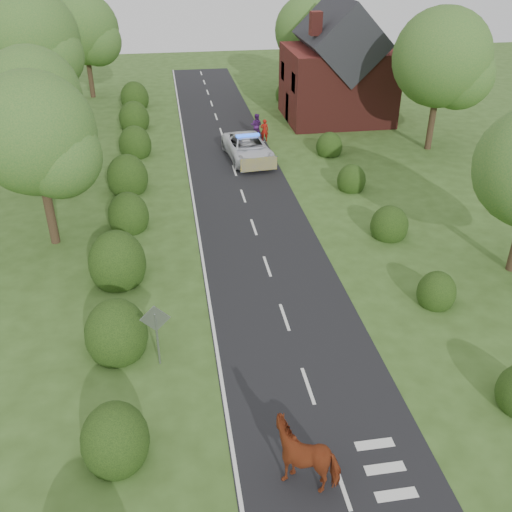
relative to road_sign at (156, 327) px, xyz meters
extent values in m
plane|color=#36531E|center=(5.00, -2.00, -1.65)|extent=(120.00, 120.00, 0.00)
cube|color=black|center=(5.00, 13.00, -1.64)|extent=(6.00, 70.00, 0.02)
cube|color=white|center=(5.00, -6.00, -1.63)|extent=(0.12, 1.80, 0.01)
cube|color=white|center=(5.00, -2.00, -1.63)|extent=(0.12, 1.80, 0.01)
cube|color=white|center=(5.00, 2.00, -1.63)|extent=(0.12, 1.80, 0.01)
cube|color=white|center=(5.00, 6.00, -1.63)|extent=(0.12, 1.80, 0.01)
cube|color=white|center=(5.00, 10.00, -1.63)|extent=(0.12, 1.80, 0.01)
cube|color=white|center=(5.00, 14.00, -1.63)|extent=(0.12, 1.80, 0.01)
cube|color=white|center=(5.00, 18.00, -1.63)|extent=(0.12, 1.80, 0.01)
cube|color=white|center=(5.00, 22.00, -1.63)|extent=(0.12, 1.80, 0.01)
cube|color=white|center=(5.00, 26.00, -1.63)|extent=(0.12, 1.80, 0.01)
cube|color=white|center=(5.00, 30.00, -1.63)|extent=(0.12, 1.80, 0.01)
cube|color=white|center=(5.00, 34.00, -1.63)|extent=(0.12, 1.80, 0.01)
cube|color=white|center=(5.00, 38.00, -1.63)|extent=(0.12, 1.80, 0.01)
cube|color=white|center=(5.00, 42.00, -1.63)|extent=(0.12, 1.80, 0.01)
cube|color=white|center=(5.00, 46.00, -1.63)|extent=(0.12, 1.80, 0.01)
cube|color=white|center=(2.10, 13.00, -1.63)|extent=(0.12, 70.00, 0.01)
cube|color=white|center=(6.40, -6.60, -1.63)|extent=(1.20, 0.35, 0.01)
cube|color=white|center=(6.40, -5.70, -1.63)|extent=(1.20, 0.35, 0.01)
cube|color=white|center=(6.40, -4.80, -1.63)|extent=(1.20, 0.35, 0.01)
ellipsoid|color=black|center=(-1.30, -4.00, -0.99)|extent=(2.00, 2.10, 2.40)
ellipsoid|color=black|center=(-1.50, 1.00, -0.91)|extent=(2.30, 2.41, 2.70)
ellipsoid|color=black|center=(-1.70, 6.00, -0.83)|extent=(2.50, 2.62, 3.00)
ellipsoid|color=black|center=(-1.40, 11.00, -0.97)|extent=(2.10, 2.20, 2.50)
ellipsoid|color=black|center=(-1.60, 16.00, -0.88)|extent=(2.40, 2.52, 2.80)
ellipsoid|color=black|center=(-1.30, 22.00, -0.94)|extent=(2.20, 2.31, 2.60)
ellipsoid|color=black|center=(-1.50, 28.00, -0.91)|extent=(2.30, 2.41, 2.70)
ellipsoid|color=black|center=(-1.60, 34.00, -0.88)|extent=(2.40, 2.52, 2.80)
ellipsoid|color=black|center=(11.40, 2.00, -1.13)|extent=(1.60, 1.68, 1.90)
ellipsoid|color=black|center=(11.60, 8.00, -1.08)|extent=(1.90, 2.00, 2.10)
ellipsoid|color=black|center=(11.50, 14.00, -1.10)|extent=(1.70, 1.78, 2.00)
ellipsoid|color=black|center=(11.80, 20.00, -1.10)|extent=(1.80, 1.89, 2.00)
ellipsoid|color=black|center=(11.60, 34.00, -1.10)|extent=(1.70, 1.78, 2.00)
cylinder|color=#332316|center=(-5.00, 10.00, 0.33)|extent=(0.44, 0.44, 3.96)
sphere|color=#295D25|center=(-5.00, 10.00, 3.93)|extent=(5.60, 5.60, 5.60)
sphere|color=olive|center=(-4.02, 9.44, 3.03)|extent=(3.92, 3.92, 3.92)
cylinder|color=#332316|center=(-6.50, 18.00, 0.22)|extent=(0.44, 0.44, 3.74)
sphere|color=#295D25|center=(-6.50, 18.00, 3.62)|extent=(5.60, 5.60, 5.60)
sphere|color=olive|center=(-5.52, 17.44, 2.77)|extent=(3.92, 3.92, 3.92)
cylinder|color=#332316|center=(-8.00, 28.00, 0.77)|extent=(0.44, 0.44, 4.84)
sphere|color=#295D25|center=(-8.00, 28.00, 5.17)|extent=(6.80, 6.80, 6.80)
sphere|color=olive|center=(-6.81, 27.32, 4.07)|extent=(4.76, 4.76, 4.76)
cylinder|color=#332316|center=(-5.50, 38.00, 0.44)|extent=(0.44, 0.44, 4.18)
sphere|color=#295D25|center=(-5.50, 38.00, 4.24)|extent=(6.00, 6.00, 6.00)
sphere|color=olive|center=(-4.45, 37.40, 3.29)|extent=(4.20, 4.20, 4.20)
cylinder|color=#332316|center=(19.00, 20.00, 0.55)|extent=(0.44, 0.44, 4.40)
sphere|color=#295D25|center=(19.00, 20.00, 4.55)|extent=(6.40, 6.40, 6.40)
sphere|color=olive|center=(20.12, 19.36, 3.55)|extent=(4.48, 4.48, 4.48)
cylinder|color=#332316|center=(14.00, 36.00, 0.33)|extent=(0.44, 0.44, 3.96)
sphere|color=#295D25|center=(14.00, 36.00, 3.93)|extent=(6.00, 6.00, 6.00)
sphere|color=olive|center=(15.05, 35.40, 3.03)|extent=(4.20, 4.20, 4.20)
cylinder|color=gray|center=(0.00, 0.00, -0.55)|extent=(0.08, 0.08, 2.20)
cube|color=gray|center=(0.00, 0.00, 0.35)|extent=(1.06, 0.04, 1.06)
cube|color=maroon|center=(14.50, 28.00, 1.10)|extent=(8.00, 7.00, 5.50)
cube|color=black|center=(14.50, 28.00, 4.55)|extent=(5.94, 7.40, 5.94)
cube|color=maroon|center=(12.00, 26.00, 5.95)|extent=(0.80, 0.80, 1.60)
imported|color=brown|center=(4.08, -5.54, -0.82)|extent=(2.64, 2.06, 1.66)
imported|color=silver|center=(6.16, 19.94, -0.86)|extent=(3.16, 5.92, 1.58)
cube|color=yellow|center=(6.44, 17.07, -0.94)|extent=(2.36, 0.29, 0.87)
cube|color=blue|center=(6.16, 19.94, 0.01)|extent=(1.59, 0.43, 0.14)
imported|color=maroon|center=(7.90, 23.45, -0.85)|extent=(0.62, 0.43, 1.61)
imported|color=#4D1C64|center=(7.46, 24.41, -0.77)|extent=(1.06, 0.97, 1.77)
camera|label=1|loc=(0.92, -16.16, 12.06)|focal=40.00mm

